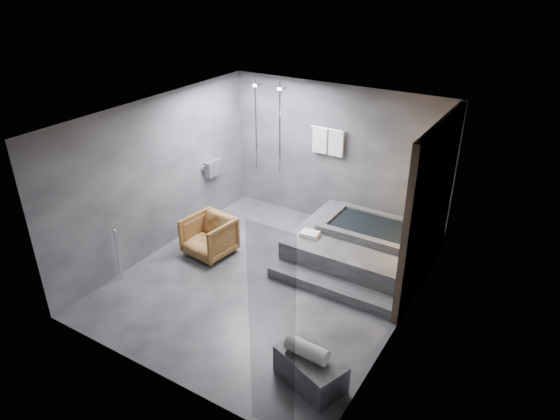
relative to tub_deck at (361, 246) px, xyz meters
The scene contains 7 objects.
room 2.02m from the tub_deck, 118.47° to the right, with size 5.00×5.04×2.82m.
tub_deck is the anchor object (origin of this frame).
tub_step 1.19m from the tub_deck, 90.00° to the right, with size 2.20×0.36×0.18m, color #323235.
concrete_bench 3.10m from the tub_deck, 78.45° to the right, with size 0.90×0.50×0.41m, color #303032.
driftwood_chair 2.71m from the tub_deck, 152.04° to the right, with size 0.77×0.80×0.73m, color #4F2F13.
rolled_towel 3.11m from the tub_deck, 79.41° to the right, with size 0.20×0.20×0.56m, color white.
deck_towel 0.97m from the tub_deck, 144.17° to the right, with size 0.31×0.23×0.08m, color white.
Camera 1 is at (3.79, -5.78, 4.83)m, focal length 32.00 mm.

